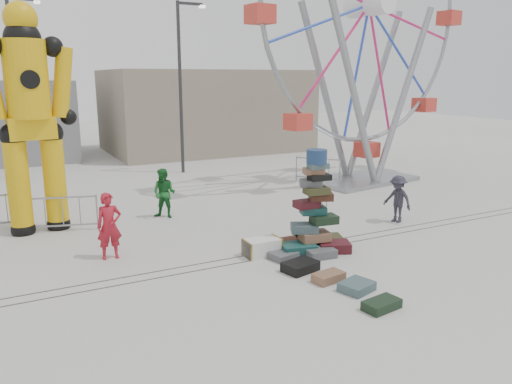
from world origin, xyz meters
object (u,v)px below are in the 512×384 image
barricade_wheel_back (318,170)px  crash_test_dummy (30,112)px  barricade_dummy_c (63,214)px  pedestrian_grey (398,199)px  barricade_wheel_front (319,193)px  ferris_wheel (368,29)px  pedestrian_red (109,226)px  lamp_post_right (182,79)px  lamp_post_left (17,79)px  steamer_trunk (262,247)px  pedestrian_green (164,193)px  suitcase_tower (314,223)px

barricade_wheel_back → crash_test_dummy: bearing=-118.5°
barricade_dummy_c → crash_test_dummy: bearing=167.8°
crash_test_dummy → barricade_dummy_c: (0.61, -0.33, -3.06)m
crash_test_dummy → pedestrian_grey: size_ratio=4.48×
barricade_wheel_front → pedestrian_grey: size_ratio=1.31×
barricade_wheel_front → ferris_wheel: bearing=-35.0°
pedestrian_grey → pedestrian_red: bearing=-107.8°
ferris_wheel → pedestrian_grey: size_ratio=8.71×
crash_test_dummy → barricade_wheel_front: (9.03, -1.66, -3.06)m
lamp_post_right → ferris_wheel: (6.29, -5.77, 2.07)m
lamp_post_left → barricade_wheel_front: (8.89, -10.86, -3.93)m
steamer_trunk → pedestrian_green: size_ratio=0.57×
barricade_wheel_back → lamp_post_right: bearing=-177.4°
barricade_dummy_c → barricade_wheel_front: same height
crash_test_dummy → barricade_wheel_back: size_ratio=3.42×
pedestrian_grey → barricade_wheel_back: bearing=156.3°
suitcase_tower → pedestrian_red: bearing=174.5°
lamp_post_right → barricade_wheel_back: 7.77m
pedestrian_red → pedestrian_grey: bearing=-4.4°
steamer_trunk → pedestrian_green: pedestrian_green is taller
barricade_wheel_front → barricade_wheel_back: 4.65m
barricade_dummy_c → pedestrian_red: pedestrian_red is taller
lamp_post_right → steamer_trunk: bearing=-100.1°
suitcase_tower → crash_test_dummy: bearing=155.9°
ferris_wheel → steamer_trunk: 12.35m
lamp_post_left → pedestrian_red: 13.12m
barricade_wheel_front → pedestrian_red: 7.82m
barricade_wheel_back → pedestrian_grey: (-1.31, -6.44, 0.21)m
lamp_post_right → pedestrian_red: lamp_post_right is taller
pedestrian_green → steamer_trunk: bearing=-34.1°
suitcase_tower → ferris_wheel: size_ratio=0.21×
suitcase_tower → pedestrian_red: size_ratio=1.59×
barricade_wheel_front → barricade_dummy_c: bearing=100.9°
barricade_dummy_c → pedestrian_green: pedestrian_green is taller
steamer_trunk → barricade_wheel_front: (4.06, 3.31, 0.33)m
pedestrian_red → pedestrian_green: bearing=53.3°
lamp_post_right → pedestrian_green: (-3.33, -7.48, -3.65)m
ferris_wheel → pedestrian_red: (-12.02, -4.78, -5.69)m
suitcase_tower → pedestrian_grey: suitcase_tower is taller
steamer_trunk → barricade_dummy_c: (-4.37, 4.64, 0.33)m
lamp_post_left → crash_test_dummy: size_ratio=1.17×
lamp_post_left → barricade_dummy_c: bearing=-87.2°
pedestrian_red → pedestrian_grey: (8.89, -0.88, -0.10)m
suitcase_tower → barricade_wheel_back: size_ratio=1.38×
ferris_wheel → barricade_dummy_c: (-12.82, -1.76, -6.00)m
pedestrian_red → barricade_wheel_back: bearing=29.8°
crash_test_dummy → pedestrian_red: size_ratio=3.95×
ferris_wheel → crash_test_dummy: bearing=177.8°
crash_test_dummy → steamer_trunk: bearing=-50.5°
crash_test_dummy → lamp_post_right: bearing=39.7°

